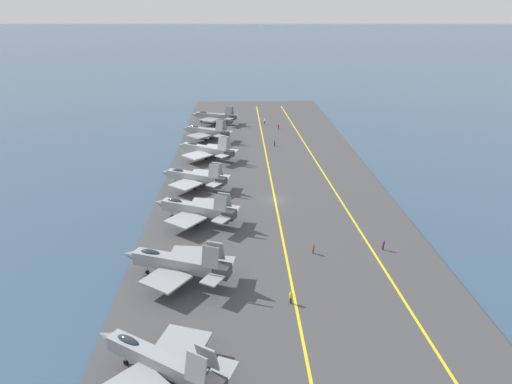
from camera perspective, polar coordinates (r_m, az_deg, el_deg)
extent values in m
plane|color=#334C66|center=(89.59, 2.38, -1.19)|extent=(2000.00, 2000.00, 0.00)
cube|color=#424244|center=(89.51, 2.38, -1.08)|extent=(200.57, 46.46, 0.40)
cube|color=yellow|center=(91.31, 10.40, -0.82)|extent=(180.40, 7.19, 0.01)
cube|color=yellow|center=(89.43, 2.38, -0.96)|extent=(180.51, 0.36, 0.01)
cube|color=gray|center=(49.06, -12.43, -19.76)|extent=(7.70, 10.85, 1.68)
cone|color=#5B5E60|center=(53.05, -18.20, -16.76)|extent=(2.54, 2.73, 1.59)
ellipsoid|color=#232D38|center=(50.57, -15.68, -17.46)|extent=(2.31, 2.91, 0.92)
cube|color=gray|center=(51.09, -9.35, -18.30)|extent=(6.51, 6.46, 0.28)
cube|color=gray|center=(44.20, -7.55, -21.06)|extent=(1.92, 2.35, 2.76)
cube|color=gray|center=(45.22, -6.12, -19.79)|extent=(1.92, 2.35, 2.76)
cube|color=gray|center=(47.18, -4.14, -21.23)|extent=(3.43, 3.12, 0.20)
cylinder|color=#B2B2B7|center=(52.68, -16.03, -19.30)|extent=(0.16, 0.16, 1.89)
cylinder|color=black|center=(53.11, -15.95, -19.83)|extent=(0.51, 0.62, 0.60)
cylinder|color=#B2B2B7|center=(50.26, -10.22, -21.08)|extent=(0.16, 0.16, 1.89)
cylinder|color=black|center=(50.71, -10.17, -21.62)|extent=(0.51, 0.62, 0.60)
cube|color=gray|center=(63.95, -10.16, -8.66)|extent=(5.83, 11.84, 1.86)
cone|color=#5B5E60|center=(67.18, -15.45, -7.55)|extent=(2.43, 2.72, 1.77)
cube|color=#38383A|center=(61.28, -4.18, -9.81)|extent=(2.67, 2.55, 1.58)
ellipsoid|color=#232D38|center=(65.14, -13.06, -7.40)|extent=(1.95, 3.07, 1.02)
cube|color=gray|center=(61.63, -11.22, -10.69)|extent=(6.88, 6.97, 0.28)
cube|color=gray|center=(66.63, -8.49, -7.79)|extent=(5.34, 5.63, 0.28)
cube|color=gray|center=(59.74, -5.75, -8.14)|extent=(1.61, 2.42, 2.83)
cube|color=gray|center=(61.28, -5.03, -7.27)|extent=(1.61, 2.42, 2.83)
cube|color=gray|center=(59.64, -5.46, -10.85)|extent=(3.55, 3.35, 0.20)
cube|color=gray|center=(63.28, -3.80, -8.68)|extent=(3.15, 2.71, 0.20)
cylinder|color=#B2B2B7|center=(66.86, -13.47, -9.29)|extent=(0.16, 0.16, 1.78)
cylinder|color=black|center=(67.17, -13.42, -9.72)|extent=(0.41, 0.64, 0.60)
cylinder|color=#B2B2B7|center=(63.43, -9.60, -10.83)|extent=(0.16, 0.16, 1.78)
cylinder|color=black|center=(63.75, -9.57, -11.27)|extent=(0.41, 0.64, 0.60)
cylinder|color=#B2B2B7|center=(65.37, -8.57, -9.67)|extent=(0.16, 0.16, 1.78)
cylinder|color=black|center=(65.68, -8.54, -10.11)|extent=(0.41, 0.64, 0.60)
cube|color=#93999E|center=(79.91, -7.87, -2.05)|extent=(6.29, 11.42, 1.77)
cone|color=#5B5E60|center=(83.23, -11.97, -1.33)|extent=(2.42, 2.70, 1.68)
cube|color=#38383A|center=(76.99, -3.32, -2.84)|extent=(2.62, 2.55, 1.50)
ellipsoid|color=#232D38|center=(81.26, -10.10, -1.13)|extent=(2.03, 2.99, 0.97)
cube|color=#93999E|center=(77.25, -8.82, -3.47)|extent=(7.19, 7.16, 0.28)
cube|color=#93999E|center=(82.74, -6.46, -1.54)|extent=(5.95, 5.85, 0.28)
cube|color=#93999E|center=(75.81, -4.52, -1.44)|extent=(1.66, 2.36, 2.65)
cube|color=#93999E|center=(77.35, -3.93, -0.93)|extent=(1.66, 2.36, 2.65)
cube|color=#93999E|center=(75.32, -4.37, -3.47)|extent=(3.56, 3.39, 0.20)
cube|color=#93999E|center=(79.06, -2.95, -2.14)|extent=(3.24, 2.81, 0.20)
cylinder|color=#B2B2B7|center=(82.69, -10.45, -2.69)|extent=(0.16, 0.16, 1.72)
cylinder|color=black|center=(82.92, -10.42, -3.04)|extent=(0.44, 0.64, 0.60)
cylinder|color=#B2B2B7|center=(79.14, -7.48, -3.67)|extent=(0.16, 0.16, 1.72)
cylinder|color=black|center=(79.38, -7.46, -4.04)|extent=(0.44, 0.64, 0.60)
cylinder|color=#B2B2B7|center=(81.09, -6.65, -2.97)|extent=(0.16, 0.16, 1.72)
cylinder|color=black|center=(81.32, -6.63, -3.33)|extent=(0.44, 0.64, 0.60)
cube|color=#9EA3A8|center=(95.49, -7.96, 1.93)|extent=(6.34, 10.98, 1.64)
cone|color=#5B5E60|center=(98.90, -11.26, 2.43)|extent=(2.33, 2.61, 1.56)
cube|color=#38383A|center=(92.36, -4.35, 1.38)|extent=(2.49, 2.47, 1.39)
ellipsoid|color=#232D38|center=(96.98, -9.75, 2.63)|extent=(2.00, 2.88, 0.90)
cube|color=#9EA3A8|center=(92.82, -8.79, 0.92)|extent=(7.05, 7.03, 0.28)
cube|color=#9EA3A8|center=(98.21, -6.76, 2.24)|extent=(5.95, 5.82, 0.28)
cube|color=#9EA3A8|center=(91.43, -5.32, 2.61)|extent=(1.71, 2.32, 2.77)
cube|color=#9EA3A8|center=(92.86, -4.82, 2.94)|extent=(1.71, 2.32, 2.77)
cube|color=#9EA3A8|center=(90.74, -5.25, 0.96)|extent=(3.53, 3.37, 0.20)
cube|color=#9EA3A8|center=(94.41, -3.99, 1.86)|extent=(3.27, 2.81, 0.20)
cylinder|color=#B2B2B7|center=(98.19, -10.04, 1.37)|extent=(0.16, 0.16, 1.59)
cylinder|color=black|center=(98.36, -10.02, 1.10)|extent=(0.46, 0.64, 0.60)
cylinder|color=#B2B2B7|center=(94.58, -7.66, 0.70)|extent=(0.16, 0.16, 1.59)
cylinder|color=black|center=(94.77, -7.65, 0.42)|extent=(0.46, 0.64, 0.60)
cylinder|color=#B2B2B7|center=(96.42, -6.98, 1.16)|extent=(0.16, 0.16, 1.59)
cylinder|color=black|center=(96.60, -6.97, 0.88)|extent=(0.46, 0.64, 0.60)
cube|color=#A8AAAF|center=(114.13, -6.47, 5.34)|extent=(8.01, 11.32, 1.63)
cone|color=#5B5E60|center=(118.41, -9.30, 5.81)|extent=(2.56, 2.81, 1.55)
cube|color=#38383A|center=(110.07, -3.37, 4.80)|extent=(2.66, 2.70, 1.39)
ellipsoid|color=#232D38|center=(116.12, -8.00, 5.95)|extent=(2.37, 3.02, 0.90)
cube|color=#A8AAAF|center=(111.30, -7.39, 4.57)|extent=(7.74, 7.75, 0.28)
cube|color=#A8AAAF|center=(116.84, -5.25, 5.51)|extent=(7.01, 6.85, 0.28)
cube|color=#A8AAAF|center=(109.39, -4.24, 6.02)|extent=(2.09, 2.51, 3.26)
cube|color=#A8AAAF|center=(110.76, -3.74, 6.24)|extent=(2.09, 2.51, 3.26)
cube|color=#A8AAAF|center=(108.59, -4.24, 4.54)|extent=(3.65, 3.62, 0.20)
cube|color=#A8AAAF|center=(112.10, -2.96, 5.14)|extent=(3.48, 3.23, 0.20)
cylinder|color=#B2B2B7|center=(117.28, -8.26, 4.91)|extent=(0.16, 0.16, 1.50)
cylinder|color=black|center=(117.42, -8.25, 4.70)|extent=(0.51, 0.62, 0.60)
cylinder|color=#B2B2B7|center=(113.00, -6.27, 4.34)|extent=(0.16, 0.16, 1.50)
cylinder|color=black|center=(113.14, -6.26, 4.12)|extent=(0.51, 0.62, 0.60)
cylinder|color=#B2B2B7|center=(114.76, -5.60, 4.65)|extent=(0.16, 0.16, 1.50)
cylinder|color=black|center=(114.89, -5.59, 4.43)|extent=(0.51, 0.62, 0.60)
cube|color=gray|center=(130.78, -6.44, 7.58)|extent=(7.35, 10.67, 1.64)
cone|color=#5B5E60|center=(134.65, -8.79, 7.88)|extent=(2.46, 2.67, 1.56)
cube|color=#38383A|center=(127.07, -3.89, 7.23)|extent=(2.58, 2.57, 1.40)
ellipsoid|color=#232D38|center=(132.59, -7.70, 8.06)|extent=(2.22, 2.86, 0.90)
cube|color=gray|center=(128.12, -7.13, 6.99)|extent=(7.00, 7.00, 0.28)
cube|color=gray|center=(133.31, -5.47, 7.66)|extent=(6.18, 6.20, 0.28)
cube|color=gray|center=(126.42, -4.61, 8.28)|extent=(1.97, 2.37, 3.23)
cube|color=gray|center=(127.82, -4.19, 8.45)|extent=(1.97, 2.37, 3.23)
cube|color=gray|center=(125.52, -4.62, 7.02)|extent=(3.54, 3.48, 0.20)
cube|color=gray|center=(129.12, -3.54, 7.48)|extent=(3.40, 3.04, 0.20)
cylinder|color=#B2B2B7|center=(133.64, -7.92, 7.10)|extent=(0.16, 0.16, 1.63)
cylinder|color=black|center=(133.77, -7.91, 6.88)|extent=(0.50, 0.63, 0.60)
cylinder|color=#B2B2B7|center=(129.65, -6.27, 6.70)|extent=(0.16, 0.16, 1.63)
cylinder|color=black|center=(129.78, -6.26, 6.49)|extent=(0.50, 0.63, 0.60)
cylinder|color=#B2B2B7|center=(131.46, -5.70, 6.94)|extent=(0.16, 0.16, 1.63)
cylinder|color=black|center=(131.60, -5.69, 6.73)|extent=(0.50, 0.63, 0.60)
cube|color=gray|center=(149.37, -5.37, 9.46)|extent=(5.74, 11.37, 1.52)
cone|color=#5B5E60|center=(152.28, -7.71, 9.61)|extent=(2.16, 2.58, 1.45)
cube|color=#38383A|center=(146.65, -2.88, 9.29)|extent=(2.33, 2.40, 1.29)
ellipsoid|color=#232D38|center=(150.71, -6.62, 9.81)|extent=(1.83, 2.94, 0.84)
cube|color=gray|center=(146.40, -5.76, 8.99)|extent=(7.07, 7.06, 0.28)
cube|color=gray|center=(152.25, -4.70, 9.54)|extent=(5.72, 5.68, 0.28)
cube|color=gray|center=(145.96, -3.48, 10.05)|extent=(1.59, 2.35, 2.59)
cube|color=gray|center=(147.40, -3.23, 10.18)|extent=(1.59, 2.35, 2.59)
cube|color=gray|center=(144.89, -3.38, 9.12)|extent=(3.54, 3.35, 0.20)
cube|color=gray|center=(148.78, -2.73, 9.48)|extent=(3.19, 2.73, 0.20)
cylinder|color=#B2B2B7|center=(151.56, -6.85, 8.96)|extent=(0.16, 0.16, 1.72)
cylinder|color=black|center=(151.69, -6.84, 8.75)|extent=(0.43, 0.64, 0.60)
cylinder|color=#B2B2B7|center=(148.31, -5.10, 8.74)|extent=(0.16, 0.16, 1.72)
cylinder|color=black|center=(148.44, -5.09, 8.53)|extent=(0.43, 0.64, 0.60)
cylinder|color=#B2B2B7|center=(150.20, -4.76, 8.92)|extent=(0.16, 0.16, 1.72)
cylinder|color=black|center=(150.32, -4.76, 8.71)|extent=(0.43, 0.64, 0.60)
cylinder|color=#232328|center=(148.44, 1.09, 8.68)|extent=(0.24, 0.24, 0.94)
cube|color=white|center=(148.26, 1.09, 8.96)|extent=(0.45, 0.39, 0.55)
sphere|color=tan|center=(148.17, 1.09, 9.11)|extent=(0.22, 0.22, 0.22)
sphere|color=white|center=(148.16, 1.09, 9.13)|extent=(0.24, 0.24, 0.24)
cylinder|color=#4C473D|center=(70.89, 7.15, -7.33)|extent=(0.24, 0.24, 0.80)
cube|color=brown|center=(70.56, 7.18, -6.85)|extent=(0.45, 0.38, 0.56)
sphere|color=#9E7051|center=(70.37, 7.19, -6.56)|extent=(0.22, 0.22, 0.22)
sphere|color=brown|center=(70.34, 7.19, -6.51)|extent=(0.24, 0.24, 0.24)
cylinder|color=#232328|center=(74.00, 15.60, -6.65)|extent=(0.24, 0.24, 0.92)
cube|color=purple|center=(73.66, 15.66, -6.15)|extent=(0.29, 0.40, 0.54)
sphere|color=#9E7051|center=(73.48, 15.69, -5.88)|extent=(0.22, 0.22, 0.22)
sphere|color=purple|center=(73.46, 15.70, -5.84)|extent=(0.24, 0.24, 0.24)
cylinder|color=#232328|center=(141.91, 2.82, 8.00)|extent=(0.24, 0.24, 0.83)
cube|color=red|center=(141.74, 2.82, 8.27)|extent=(0.43, 0.46, 0.54)
sphere|color=tan|center=(141.65, 2.82, 8.43)|extent=(0.22, 0.22, 0.22)
sphere|color=red|center=(141.63, 2.82, 8.45)|extent=(0.24, 0.24, 0.24)
cylinder|color=#232328|center=(124.28, 2.34, 5.97)|extent=(0.24, 0.24, 0.93)
cube|color=green|center=(124.07, 2.34, 6.31)|extent=(0.41, 0.46, 0.60)
sphere|color=tan|center=(123.95, 2.35, 6.50)|extent=(0.22, 0.22, 0.22)
sphere|color=green|center=(123.93, 2.35, 6.53)|extent=(0.24, 0.24, 0.24)
cylinder|color=#232328|center=(59.78, 4.36, -13.36)|extent=(0.24, 0.24, 0.86)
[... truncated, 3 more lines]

